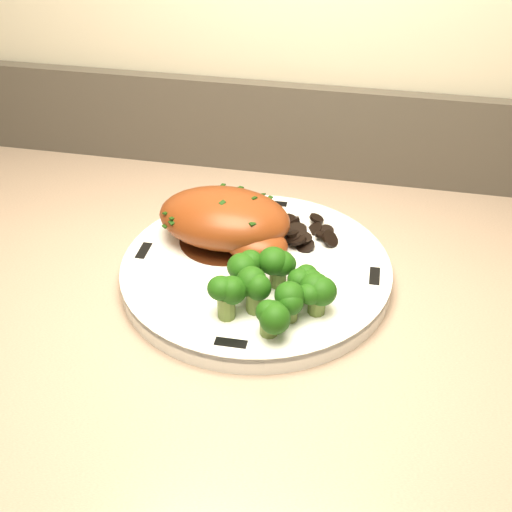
# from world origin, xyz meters

# --- Properties ---
(plate) EXTENTS (0.34, 0.34, 0.02)m
(plate) POSITION_xyz_m (0.03, 1.75, 0.93)
(plate) COLOR white
(plate) RESTS_ON counter
(rim_accent_0) EXTENTS (0.01, 0.03, 0.00)m
(rim_accent_0) POSITION_xyz_m (0.15, 1.75, 0.94)
(rim_accent_0) COLOR black
(rim_accent_0) RESTS_ON plate
(rim_accent_1) EXTENTS (0.03, 0.01, 0.00)m
(rim_accent_1) POSITION_xyz_m (0.03, 1.87, 0.94)
(rim_accent_1) COLOR black
(rim_accent_1) RESTS_ON plate
(rim_accent_2) EXTENTS (0.01, 0.03, 0.00)m
(rim_accent_2) POSITION_xyz_m (-0.09, 1.75, 0.94)
(rim_accent_2) COLOR black
(rim_accent_2) RESTS_ON plate
(rim_accent_3) EXTENTS (0.03, 0.01, 0.00)m
(rim_accent_3) POSITION_xyz_m (0.03, 1.63, 0.94)
(rim_accent_3) COLOR black
(rim_accent_3) RESTS_ON plate
(gravy_pool) EXTENTS (0.10, 0.10, 0.00)m
(gravy_pool) POSITION_xyz_m (-0.01, 1.78, 0.94)
(gravy_pool) COLOR #3B190A
(gravy_pool) RESTS_ON plate
(chicken_breast) EXTENTS (0.15, 0.10, 0.06)m
(chicken_breast) POSITION_xyz_m (-0.01, 1.78, 0.97)
(chicken_breast) COLOR #913F19
(chicken_breast) RESTS_ON plate
(mushroom_pile) EXTENTS (0.08, 0.06, 0.02)m
(mushroom_pile) POSITION_xyz_m (0.08, 1.81, 0.94)
(mushroom_pile) COLOR black
(mushroom_pile) RESTS_ON plate
(broccoli_florets) EXTENTS (0.10, 0.10, 0.04)m
(broccoli_florets) POSITION_xyz_m (0.06, 1.68, 0.96)
(broccoli_florets) COLOR olive
(broccoli_florets) RESTS_ON plate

